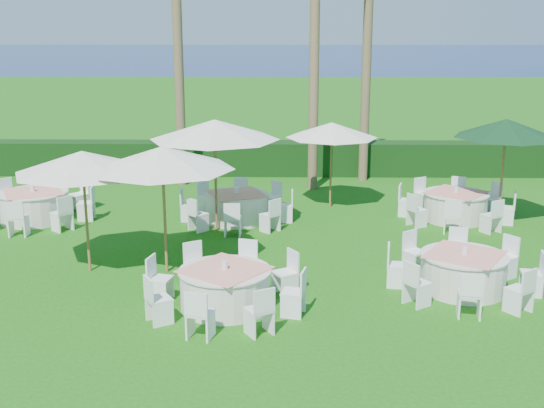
{
  "coord_description": "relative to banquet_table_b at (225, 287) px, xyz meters",
  "views": [
    {
      "loc": [
        1.5,
        -12.53,
        5.35
      ],
      "look_at": [
        1.27,
        2.8,
        1.3
      ],
      "focal_mm": 45.0,
      "sensor_mm": 36.0,
      "label": 1
    }
  ],
  "objects": [
    {
      "name": "banquet_table_e",
      "position": [
        -0.17,
        6.05,
        -0.0
      ],
      "size": [
        3.14,
        3.14,
        0.95
      ],
      "color": "beige",
      "rests_on": "ground"
    },
    {
      "name": "umbrella_a",
      "position": [
        -3.2,
        1.99,
        2.07
      ],
      "size": [
        2.95,
        2.95,
        2.73
      ],
      "color": "brown",
      "rests_on": "ground"
    },
    {
      "name": "palm_b",
      "position": [
        -2.34,
        10.54,
        5.0
      ],
      "size": [
        4.4,
        4.14,
        9.89
      ],
      "color": "brown",
      "rests_on": "ground"
    },
    {
      "name": "umbrella_green",
      "position": [
        7.11,
        5.96,
        2.23
      ],
      "size": [
        2.79,
        2.79,
        2.9
      ],
      "color": "brown",
      "rests_on": "ground"
    },
    {
      "name": "banquet_table_f",
      "position": [
        5.98,
        6.27,
        0.0
      ],
      "size": [
        3.15,
        3.15,
        0.96
      ],
      "color": "beige",
      "rests_on": "ground"
    },
    {
      "name": "banquet_table_b",
      "position": [
        0.0,
        0.0,
        0.0
      ],
      "size": [
        3.14,
        3.14,
        0.95
      ],
      "color": "beige",
      "rests_on": "ground"
    },
    {
      "name": "hedge",
      "position": [
        -0.4,
        12.2,
        0.18
      ],
      "size": [
        34.0,
        1.0,
        1.2
      ],
      "primitive_type": "cube",
      "color": "black",
      "rests_on": "ground"
    },
    {
      "name": "banquet_table_c",
      "position": [
        4.85,
        0.97,
        -0.0
      ],
      "size": [
        3.14,
        3.14,
        0.95
      ],
      "color": "beige",
      "rests_on": "ground"
    },
    {
      "name": "umbrella_b",
      "position": [
        -1.47,
        1.97,
        2.17
      ],
      "size": [
        3.14,
        3.14,
        2.83
      ],
      "color": "brown",
      "rests_on": "ground"
    },
    {
      "name": "banquet_table_d",
      "position": [
        -5.86,
        6.01,
        0.02
      ],
      "size": [
        3.35,
        3.35,
        1.0
      ],
      "color": "beige",
      "rests_on": "ground"
    },
    {
      "name": "palm_d",
      "position": [
        3.95,
        11.31,
        4.29
      ],
      "size": [
        4.41,
        4.03,
        8.51
      ],
      "color": "brown",
      "rests_on": "ground"
    },
    {
      "name": "ground",
      "position": [
        -0.4,
        0.2,
        -0.42
      ],
      "size": [
        120.0,
        120.0,
        0.0
      ],
      "primitive_type": "plane",
      "color": "#1A500D",
      "rests_on": "ground"
    },
    {
      "name": "umbrella_c",
      "position": [
        -0.65,
        5.15,
        2.3
      ],
      "size": [
        3.4,
        3.4,
        2.98
      ],
      "color": "brown",
      "rests_on": "ground"
    },
    {
      "name": "ocean",
      "position": [
        -0.4,
        102.2,
        -0.42
      ],
      "size": [
        260.0,
        260.0,
        0.0
      ],
      "primitive_type": "plane",
      "color": "#081E51",
      "rests_on": "ground"
    },
    {
      "name": "umbrella_d",
      "position": [
        2.55,
        7.63,
        1.92
      ],
      "size": [
        2.72,
        2.72,
        2.56
      ],
      "color": "brown",
      "rests_on": "ground"
    }
  ]
}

